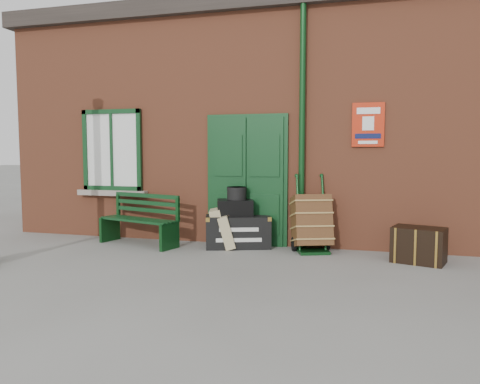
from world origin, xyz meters
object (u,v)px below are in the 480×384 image
(porter_trolley, at_px, (311,222))
(dark_trunk, at_px, (419,245))
(bench, at_px, (141,218))
(houdini_trunk, at_px, (238,231))

(porter_trolley, height_order, dark_trunk, porter_trolley)
(bench, relative_size, dark_trunk, 2.15)
(porter_trolley, distance_m, dark_trunk, 1.67)
(houdini_trunk, xyz_separation_m, porter_trolley, (1.25, -0.02, 0.21))
(bench, relative_size, houdini_trunk, 1.43)
(houdini_trunk, height_order, dark_trunk, houdini_trunk)
(dark_trunk, bearing_deg, bench, -164.65)
(houdini_trunk, height_order, porter_trolley, porter_trolley)
(houdini_trunk, xyz_separation_m, dark_trunk, (2.86, -0.38, -0.01))
(bench, bearing_deg, houdini_trunk, 25.21)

